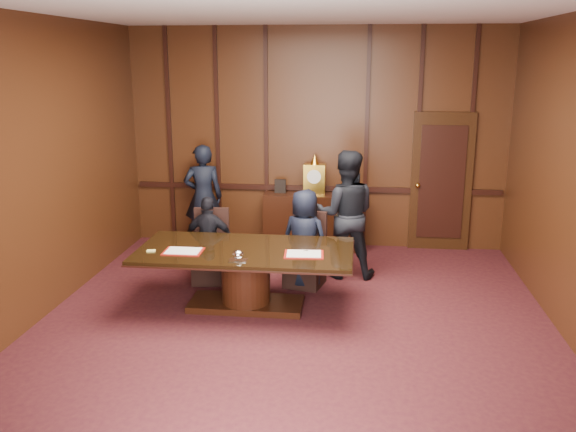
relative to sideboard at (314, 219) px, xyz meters
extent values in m
plane|color=#340E15|center=(0.00, -3.26, -0.49)|extent=(7.00, 7.00, 0.00)
plane|color=silver|center=(0.00, -3.26, 3.01)|extent=(7.00, 7.00, 0.00)
cube|color=black|center=(0.00, 0.24, 1.26)|extent=(6.00, 0.04, 3.50)
cube|color=black|center=(0.00, -6.76, 1.26)|extent=(6.00, 0.04, 3.50)
cube|color=black|center=(-3.00, -3.26, 1.26)|extent=(0.04, 7.00, 3.50)
cube|color=black|center=(0.00, 0.21, 0.46)|extent=(5.90, 0.05, 0.08)
cube|color=black|center=(2.00, 0.20, 0.61)|extent=(0.95, 0.06, 2.20)
sphere|color=gold|center=(1.63, 0.13, 0.56)|extent=(0.08, 0.08, 0.08)
cube|color=black|center=(0.00, 0.00, -0.04)|extent=(1.60, 0.45, 0.90)
cube|color=black|center=(-0.70, 0.00, -0.46)|extent=(0.12, 0.40, 0.06)
cube|color=black|center=(0.70, 0.00, -0.46)|extent=(0.12, 0.40, 0.06)
cube|color=gold|center=(0.00, 0.00, 0.65)|extent=(0.34, 0.18, 0.48)
cylinder|color=white|center=(0.00, -0.10, 0.71)|extent=(0.22, 0.03, 0.22)
cone|color=gold|center=(0.00, 0.00, 0.97)|extent=(0.14, 0.14, 0.16)
cube|color=black|center=(-0.55, 0.02, 0.52)|extent=(0.18, 0.04, 0.22)
cube|color=#ED471B|center=(0.50, 0.02, 0.47)|extent=(0.22, 0.12, 0.12)
cube|color=black|center=(-0.65, -2.54, -0.45)|extent=(1.40, 0.60, 0.08)
cylinder|color=black|center=(-0.65, -2.54, -0.10)|extent=(0.60, 0.60, 0.62)
cube|color=black|center=(-0.65, -2.54, 0.22)|extent=(2.62, 1.32, 0.02)
cube|color=black|center=(-0.65, -2.54, 0.24)|extent=(2.60, 1.30, 0.06)
cube|color=maroon|center=(-1.36, -2.74, 0.28)|extent=(0.46, 0.34, 0.01)
cube|color=white|center=(-1.36, -2.74, 0.29)|extent=(0.40, 0.29, 0.01)
cube|color=maroon|center=(0.08, -2.69, 0.28)|extent=(0.48, 0.36, 0.01)
cube|color=white|center=(0.08, -2.69, 0.29)|extent=(0.42, 0.31, 0.01)
cube|color=white|center=(-0.65, -2.99, 0.28)|extent=(0.20, 0.14, 0.01)
ellipsoid|color=white|center=(-0.65, -2.99, 0.34)|extent=(0.13, 0.13, 0.10)
cube|color=#EFE375|center=(-1.75, -2.77, 0.28)|extent=(0.11, 0.09, 0.01)
cube|color=black|center=(-1.30, -1.69, -0.26)|extent=(0.53, 0.53, 0.46)
cube|color=black|center=(-1.32, -1.48, 0.23)|extent=(0.48, 0.11, 0.55)
cylinder|color=black|center=(-1.50, -1.89, -0.37)|extent=(0.04, 0.04, 0.23)
cylinder|color=black|center=(-1.10, -1.49, -0.37)|extent=(0.04, 0.04, 0.23)
cube|color=black|center=(0.00, -1.69, -0.26)|extent=(0.58, 0.58, 0.46)
cube|color=black|center=(0.05, -1.48, 0.23)|extent=(0.48, 0.17, 0.55)
cylinder|color=black|center=(-0.20, -1.89, -0.37)|extent=(0.04, 0.04, 0.23)
cylinder|color=black|center=(0.20, -1.49, -0.37)|extent=(0.04, 0.04, 0.23)
imported|color=black|center=(-1.30, -1.74, 0.12)|extent=(0.71, 0.30, 1.21)
imported|color=black|center=(0.00, -1.74, 0.19)|extent=(0.76, 0.62, 1.34)
imported|color=black|center=(-1.77, -0.17, 0.36)|extent=(0.69, 0.54, 1.69)
imported|color=black|center=(0.53, -1.24, 0.41)|extent=(0.90, 0.72, 1.79)
camera|label=1|loc=(0.69, -9.48, 2.52)|focal=38.00mm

